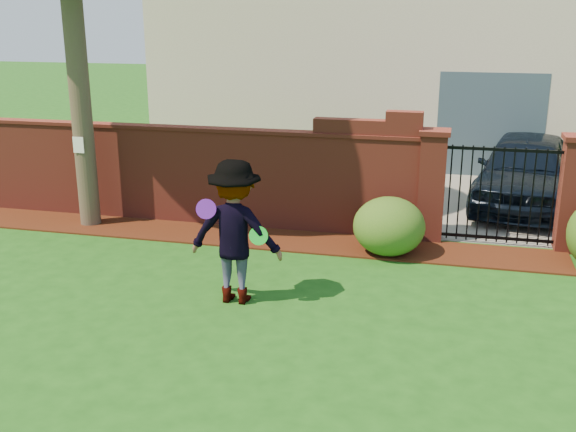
% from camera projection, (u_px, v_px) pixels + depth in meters
% --- Properties ---
extents(ground, '(80.00, 80.00, 0.01)m').
position_uv_depth(ground, '(215.00, 327.00, 8.31)').
color(ground, '#194D13').
rests_on(ground, ground).
extents(mulch_bed, '(11.10, 1.08, 0.03)m').
position_uv_depth(mulch_bed, '(228.00, 236.00, 11.62)').
color(mulch_bed, '#331409').
rests_on(mulch_bed, ground).
extents(brick_wall, '(8.70, 0.31, 2.16)m').
position_uv_depth(brick_wall, '(183.00, 172.00, 12.22)').
color(brick_wall, maroon).
rests_on(brick_wall, ground).
extents(pillar_left, '(0.50, 0.50, 1.88)m').
position_uv_depth(pillar_left, '(432.00, 185.00, 11.20)').
color(pillar_left, maroon).
rests_on(pillar_left, ground).
extents(pillar_right, '(0.50, 0.50, 1.88)m').
position_uv_depth(pillar_right, '(574.00, 193.00, 10.69)').
color(pillar_right, maroon).
rests_on(pillar_right, ground).
extents(iron_gate, '(1.78, 0.03, 1.60)m').
position_uv_depth(iron_gate, '(500.00, 195.00, 10.97)').
color(iron_gate, black).
rests_on(iron_gate, ground).
extents(driveway, '(3.20, 8.00, 0.01)m').
position_uv_depth(driveway, '(487.00, 186.00, 14.94)').
color(driveway, slate).
rests_on(driveway, ground).
extents(house, '(12.40, 6.40, 6.30)m').
position_uv_depth(house, '(397.00, 33.00, 18.31)').
color(house, beige).
rests_on(house, ground).
extents(car, '(2.44, 4.46, 1.44)m').
position_uv_depth(car, '(524.00, 173.00, 13.08)').
color(car, black).
rests_on(car, ground).
extents(paper_notice, '(0.20, 0.01, 0.28)m').
position_uv_depth(paper_notice, '(78.00, 145.00, 11.68)').
color(paper_notice, white).
rests_on(paper_notice, tree).
extents(shrub_left, '(1.14, 1.14, 0.93)m').
position_uv_depth(shrub_left, '(389.00, 226.00, 10.66)').
color(shrub_left, '#265319').
rests_on(shrub_left, ground).
extents(man, '(1.24, 0.71, 1.92)m').
position_uv_depth(man, '(234.00, 233.00, 8.77)').
color(man, gray).
rests_on(man, ground).
extents(frisbee_purple, '(0.27, 0.15, 0.26)m').
position_uv_depth(frisbee_purple, '(206.00, 209.00, 8.53)').
color(frisbee_purple, purple).
rests_on(frisbee_purple, man).
extents(frisbee_green, '(0.25, 0.08, 0.25)m').
position_uv_depth(frisbee_green, '(259.00, 236.00, 8.59)').
color(frisbee_green, green).
rests_on(frisbee_green, man).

